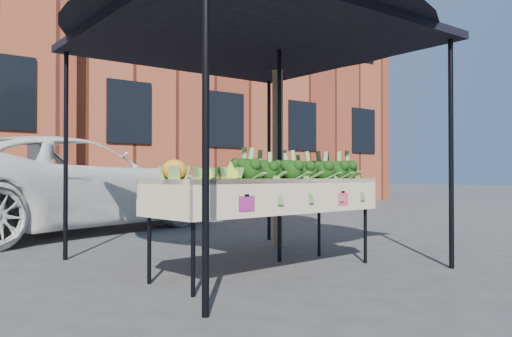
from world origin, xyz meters
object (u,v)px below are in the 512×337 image
at_px(table, 269,225).
at_px(vehicle, 64,64).
at_px(street_tree, 278,92).
at_px(canopy, 249,134).

distance_m(table, vehicle, 5.40).
relative_size(table, street_tree, 0.61).
distance_m(canopy, vehicle, 4.61).
relative_size(canopy, street_tree, 0.78).
height_order(table, canopy, canopy).
relative_size(vehicle, street_tree, 1.38).
xyz_separation_m(vehicle, street_tree, (1.63, -3.57, -0.77)).
xyz_separation_m(table, vehicle, (-0.44, 4.85, 2.33)).
distance_m(table, canopy, 1.05).
xyz_separation_m(table, street_tree, (1.19, 1.28, 1.57)).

